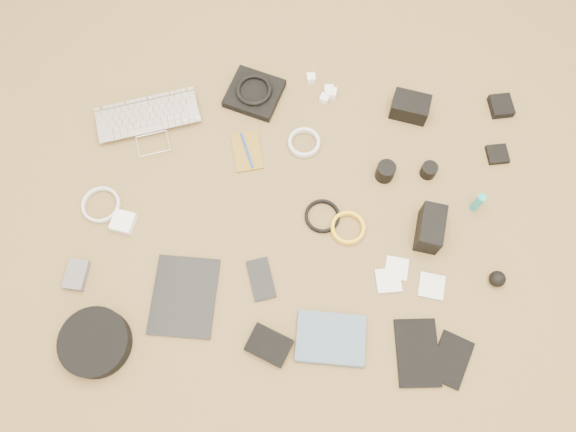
{
  "coord_description": "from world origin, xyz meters",
  "views": [
    {
      "loc": [
        0.01,
        -0.61,
        1.7
      ],
      "look_at": [
        -0.01,
        0.01,
        0.02
      ],
      "focal_mm": 35.0,
      "sensor_mm": 36.0,
      "label": 1
    }
  ],
  "objects_px": {
    "phone": "(261,279)",
    "dslr_camera": "(410,107)",
    "tablet": "(184,296)",
    "laptop": "(151,129)",
    "paperback": "(329,365)",
    "headphone_case": "(95,343)"
  },
  "relations": [
    {
      "from": "phone",
      "to": "dslr_camera",
      "type": "bearing_deg",
      "value": 35.99
    },
    {
      "from": "phone",
      "to": "tablet",
      "type": "bearing_deg",
      "value": 178.93
    },
    {
      "from": "dslr_camera",
      "to": "headphone_case",
      "type": "xyz_separation_m",
      "value": [
        -0.96,
        -0.82,
        -0.01
      ]
    },
    {
      "from": "phone",
      "to": "laptop",
      "type": "bearing_deg",
      "value": 112.47
    },
    {
      "from": "laptop",
      "to": "headphone_case",
      "type": "xyz_separation_m",
      "value": [
        -0.07,
        -0.72,
        0.01
      ]
    },
    {
      "from": "headphone_case",
      "to": "paperback",
      "type": "bearing_deg",
      "value": -3.29
    },
    {
      "from": "phone",
      "to": "headphone_case",
      "type": "distance_m",
      "value": 0.52
    },
    {
      "from": "laptop",
      "to": "tablet",
      "type": "relative_size",
      "value": 1.41
    },
    {
      "from": "laptop",
      "to": "phone",
      "type": "distance_m",
      "value": 0.65
    },
    {
      "from": "dslr_camera",
      "to": "paperback",
      "type": "relative_size",
      "value": 0.61
    },
    {
      "from": "laptop",
      "to": "dslr_camera",
      "type": "distance_m",
      "value": 0.89
    },
    {
      "from": "laptop",
      "to": "dslr_camera",
      "type": "bearing_deg",
      "value": -9.88
    },
    {
      "from": "dslr_camera",
      "to": "paperback",
      "type": "height_order",
      "value": "dslr_camera"
    },
    {
      "from": "dslr_camera",
      "to": "laptop",
      "type": "bearing_deg",
      "value": -159.81
    },
    {
      "from": "tablet",
      "to": "headphone_case",
      "type": "bearing_deg",
      "value": -145.25
    },
    {
      "from": "phone",
      "to": "paperback",
      "type": "xyz_separation_m",
      "value": [
        0.21,
        -0.25,
        0.0
      ]
    },
    {
      "from": "dslr_camera",
      "to": "phone",
      "type": "xyz_separation_m",
      "value": [
        -0.48,
        -0.61,
        -0.03
      ]
    },
    {
      "from": "paperback",
      "to": "laptop",
      "type": "bearing_deg",
      "value": 42.28
    },
    {
      "from": "laptop",
      "to": "dslr_camera",
      "type": "height_order",
      "value": "dslr_camera"
    },
    {
      "from": "dslr_camera",
      "to": "tablet",
      "type": "xyz_separation_m",
      "value": [
        -0.71,
        -0.67,
        -0.03
      ]
    },
    {
      "from": "phone",
      "to": "paperback",
      "type": "distance_m",
      "value": 0.33
    },
    {
      "from": "dslr_camera",
      "to": "tablet",
      "type": "height_order",
      "value": "dslr_camera"
    }
  ]
}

